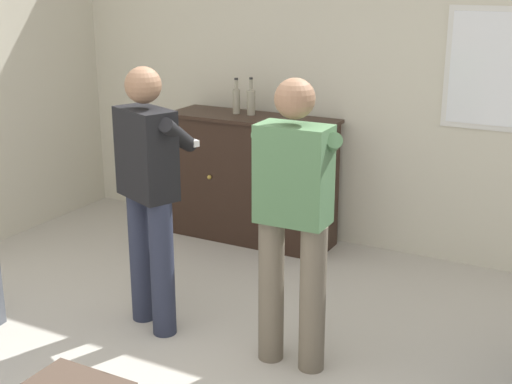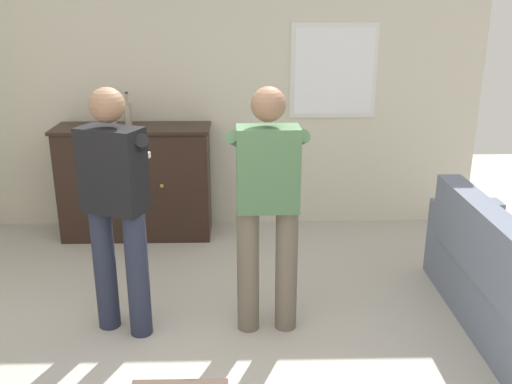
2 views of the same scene
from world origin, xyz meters
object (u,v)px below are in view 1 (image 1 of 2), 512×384
sideboard_cabinet (252,179)px  person_standing_right (294,212)px  bottle_wine_green (236,100)px  bottle_liquor_amber (251,101)px  person_standing_left (150,187)px

sideboard_cabinet → person_standing_right: (1.18, -1.68, 0.40)m
bottle_wine_green → person_standing_right: 2.20m
bottle_wine_green → sideboard_cabinet: bearing=-13.9°
sideboard_cabinet → bottle_wine_green: bearing=166.1°
bottle_wine_green → bottle_liquor_amber: 0.13m
bottle_wine_green → person_standing_left: 1.78m
person_standing_right → sideboard_cabinet: bearing=125.0°
sideboard_cabinet → person_standing_right: 2.09m
bottle_liquor_amber → person_standing_right: (1.21, -1.73, -0.25)m
bottle_wine_green → person_standing_right: (1.35, -1.72, -0.25)m
bottle_liquor_amber → bottle_wine_green: bearing=-176.1°
sideboard_cabinet → bottle_wine_green: bottle_wine_green is taller
person_standing_left → sideboard_cabinet: bearing=96.6°
person_standing_left → person_standing_right: size_ratio=1.00×
sideboard_cabinet → person_standing_left: size_ratio=0.85×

